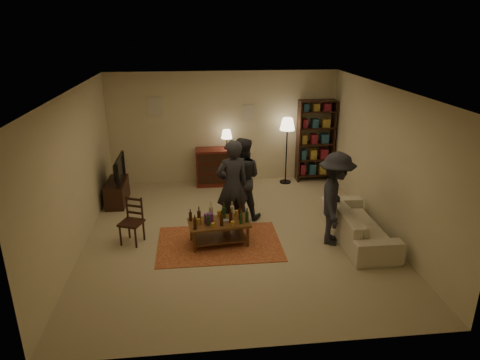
{
  "coord_description": "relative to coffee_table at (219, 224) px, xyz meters",
  "views": [
    {
      "loc": [
        -0.71,
        -7.16,
        3.74
      ],
      "look_at": [
        0.08,
        0.1,
        1.05
      ],
      "focal_mm": 32.0,
      "sensor_mm": 36.0,
      "label": 1
    }
  ],
  "objects": [
    {
      "name": "tv_stand",
      "position": [
        -2.1,
        2.12,
        -0.01
      ],
      "size": [
        0.4,
        1.0,
        1.06
      ],
      "color": "black",
      "rests_on": "ground"
    },
    {
      "name": "person_right",
      "position": [
        0.53,
        1.1,
        0.44
      ],
      "size": [
        0.95,
        0.82,
        1.67
      ],
      "primitive_type": "imported",
      "rotation": [
        0.0,
        0.0,
        2.88
      ],
      "color": "#282931",
      "rests_on": "ground"
    },
    {
      "name": "person_by_sofa",
      "position": [
        2.04,
        -0.15,
        0.45
      ],
      "size": [
        0.97,
        1.24,
        1.69
      ],
      "primitive_type": "imported",
      "rotation": [
        0.0,
        0.0,
        1.21
      ],
      "color": "#25252C",
      "rests_on": "ground"
    },
    {
      "name": "rug",
      "position": [
        0.0,
        -0.0,
        -0.39
      ],
      "size": [
        2.2,
        1.5,
        0.01
      ],
      "primitive_type": "cube",
      "color": "maroon",
      "rests_on": "ground"
    },
    {
      "name": "person_left",
      "position": [
        0.3,
        0.61,
        0.49
      ],
      "size": [
        0.73,
        0.58,
        1.76
      ],
      "primitive_type": "imported",
      "rotation": [
        0.0,
        0.0,
        3.41
      ],
      "color": "#26252D",
      "rests_on": "ground"
    },
    {
      "name": "dining_chair",
      "position": [
        -1.53,
        0.25,
        0.05
      ],
      "size": [
        0.48,
        0.48,
        0.85
      ],
      "rotation": [
        0.0,
        0.0,
        -0.38
      ],
      "color": "black",
      "rests_on": "ground"
    },
    {
      "name": "coffee_table",
      "position": [
        0.0,
        0.0,
        0.0
      ],
      "size": [
        1.12,
        0.7,
        0.78
      ],
      "rotation": [
        0.0,
        0.0,
        0.12
      ],
      "color": "brown",
      "rests_on": "ground"
    },
    {
      "name": "room_shell",
      "position": [
        -0.31,
        3.3,
        1.42
      ],
      "size": [
        6.0,
        6.0,
        6.0
      ],
      "color": "beige",
      "rests_on": "ground"
    },
    {
      "name": "floor_lamp",
      "position": [
        1.84,
        2.97,
        0.98
      ],
      "size": [
        0.36,
        0.36,
        1.62
      ],
      "color": "black",
      "rests_on": "ground"
    },
    {
      "name": "sofa",
      "position": [
        2.54,
        -0.08,
        -0.09
      ],
      "size": [
        0.81,
        2.08,
        0.61
      ],
      "primitive_type": "imported",
      "rotation": [
        0.0,
        0.0,
        1.57
      ],
      "color": "beige",
      "rests_on": "ground"
    },
    {
      "name": "floor",
      "position": [
        0.34,
        0.32,
        -0.4
      ],
      "size": [
        6.0,
        6.0,
        0.0
      ],
      "primitive_type": "plane",
      "color": "#C6B793",
      "rests_on": "ground"
    },
    {
      "name": "bookshelf",
      "position": [
        2.59,
        3.1,
        0.64
      ],
      "size": [
        0.9,
        0.34,
        2.02
      ],
      "color": "black",
      "rests_on": "ground"
    },
    {
      "name": "dresser",
      "position": [
        0.15,
        3.03,
        0.08
      ],
      "size": [
        1.0,
        0.5,
        1.36
      ],
      "color": "maroon",
      "rests_on": "ground"
    }
  ]
}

